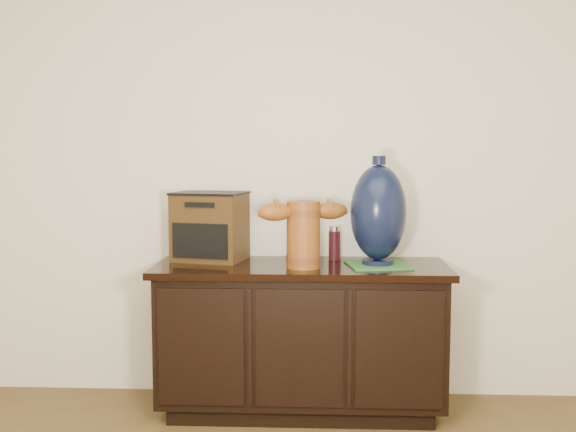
{
  "coord_description": "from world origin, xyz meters",
  "views": [
    {
      "loc": [
        0.08,
        -1.1,
        1.32
      ],
      "look_at": [
        -0.06,
        2.18,
        1.0
      ],
      "focal_mm": 42.0,
      "sensor_mm": 36.0,
      "label": 1
    }
  ],
  "objects_px": {
    "spray_can": "(334,243)",
    "terracotta_vessel": "(303,230)",
    "lamp_base": "(378,213)",
    "sideboard": "(301,337)",
    "tv_radio": "(210,226)"
  },
  "relations": [
    {
      "from": "lamp_base",
      "to": "spray_can",
      "type": "distance_m",
      "value": 0.33
    },
    {
      "from": "sideboard",
      "to": "lamp_base",
      "type": "relative_size",
      "value": 2.73
    },
    {
      "from": "sideboard",
      "to": "lamp_base",
      "type": "bearing_deg",
      "value": -2.65
    },
    {
      "from": "tv_radio",
      "to": "lamp_base",
      "type": "relative_size",
      "value": 0.76
    },
    {
      "from": "terracotta_vessel",
      "to": "tv_radio",
      "type": "distance_m",
      "value": 0.53
    },
    {
      "from": "terracotta_vessel",
      "to": "sideboard",
      "type": "bearing_deg",
      "value": 77.83
    },
    {
      "from": "sideboard",
      "to": "spray_can",
      "type": "height_order",
      "value": "spray_can"
    },
    {
      "from": "tv_radio",
      "to": "spray_can",
      "type": "xyz_separation_m",
      "value": [
        0.65,
        0.04,
        -0.09
      ]
    },
    {
      "from": "spray_can",
      "to": "terracotta_vessel",
      "type": "bearing_deg",
      "value": -121.58
    },
    {
      "from": "tv_radio",
      "to": "spray_can",
      "type": "height_order",
      "value": "tv_radio"
    },
    {
      "from": "lamp_base",
      "to": "spray_can",
      "type": "xyz_separation_m",
      "value": [
        -0.21,
        0.18,
        -0.18
      ]
    },
    {
      "from": "sideboard",
      "to": "tv_radio",
      "type": "xyz_separation_m",
      "value": [
        -0.48,
        0.12,
        0.55
      ]
    },
    {
      "from": "sideboard",
      "to": "terracotta_vessel",
      "type": "xyz_separation_m",
      "value": [
        0.01,
        -0.09,
        0.55
      ]
    },
    {
      "from": "lamp_base",
      "to": "terracotta_vessel",
      "type": "bearing_deg",
      "value": -168.58
    },
    {
      "from": "lamp_base",
      "to": "spray_can",
      "type": "height_order",
      "value": "lamp_base"
    }
  ]
}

